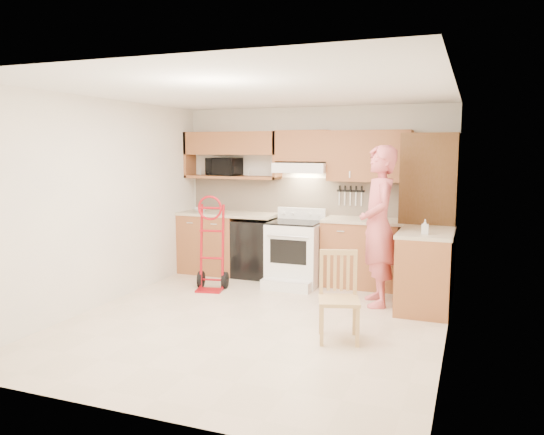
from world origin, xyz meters
The scene contains 28 objects.
floor centered at (0.00, 0.00, -0.01)m, with size 4.00×4.50×0.02m, color beige.
ceiling centered at (0.00, 0.00, 2.51)m, with size 4.00×4.50×0.02m, color white.
wall_back centered at (0.00, 2.26, 1.25)m, with size 4.00×0.02×2.50m, color #F2E9CF.
wall_front centered at (0.00, -2.26, 1.25)m, with size 4.00×0.02×2.50m, color #F2E9CF.
wall_left centered at (-2.01, 0.00, 1.25)m, with size 0.02×4.50×2.50m, color #F2E9CF.
wall_right centered at (2.01, 0.00, 1.25)m, with size 0.02×4.50×2.50m, color #F2E9CF.
backsplash centered at (0.00, 2.23, 1.20)m, with size 3.92×0.03×0.55m, color beige.
lower_cab_left centered at (-1.55, 1.95, 0.45)m, with size 0.90×0.60×0.90m, color brown.
dishwasher centered at (-0.80, 1.95, 0.42)m, with size 0.60×0.60×0.85m, color black.
lower_cab_right centered at (0.83, 1.95, 0.45)m, with size 1.14×0.60×0.90m, color brown.
countertop_left centered at (-1.25, 1.95, 0.92)m, with size 1.50×0.63×0.04m, color #C2B79A.
countertop_right centered at (0.83, 1.95, 0.92)m, with size 1.14×0.63×0.04m, color #C2B79A.
cab_return_right centered at (1.70, 1.15, 0.45)m, with size 0.60×1.00×0.90m, color brown.
countertop_return centered at (1.70, 1.15, 0.92)m, with size 0.63×1.00×0.04m, color #C2B79A.
pantry_tall centered at (1.65, 1.95, 1.05)m, with size 0.70×0.60×2.10m, color #55341D.
upper_cab_left centered at (-1.25, 2.08, 1.98)m, with size 1.50×0.33×0.34m, color brown.
upper_shelf_mw centered at (-1.25, 2.08, 1.47)m, with size 1.50×0.33×0.04m, color brown.
upper_cab_center centered at (-0.12, 2.08, 1.94)m, with size 0.76×0.33×0.44m, color brown.
upper_cab_right centered at (0.83, 2.08, 1.80)m, with size 1.14×0.33×0.70m, color brown.
range_hood centered at (-0.12, 2.02, 1.63)m, with size 0.76×0.46×0.14m, color white.
knife_strip centered at (0.55, 2.21, 1.24)m, with size 0.40×0.05×0.29m, color black, non-canonical shape.
microwave centered at (-1.39, 2.08, 1.63)m, with size 0.49×0.33×0.27m, color black.
range centered at (-0.11, 1.64, 0.53)m, with size 0.71×0.94×1.05m, color white, non-canonical shape.
person centered at (1.14, 1.13, 0.97)m, with size 0.71×0.46×1.94m, color #CB5A5F.
hand_truck centered at (-1.08, 1.01, 0.58)m, with size 0.45×0.42×1.15m, color #9D0D15, non-canonical shape.
dining_chair centered at (1.00, -0.25, 0.44)m, with size 0.40×0.43×0.89m, color tan, non-canonical shape.
soap_bottle centered at (1.70, 0.90, 1.02)m, with size 0.08×0.08×0.17m, color white.
bowl centered at (-1.74, 1.95, 0.97)m, with size 0.22×0.22×0.05m, color white.
Camera 1 is at (2.20, -5.27, 1.90)m, focal length 35.16 mm.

